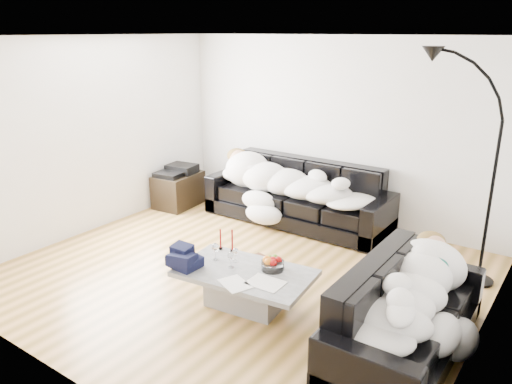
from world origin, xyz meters
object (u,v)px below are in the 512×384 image
Objects in this scene: av_cabinet at (179,190)px; fruit_bowl at (273,263)px; sleeper_back at (296,180)px; candle_right at (232,241)px; wine_glass_a at (236,255)px; wine_glass_c at (231,260)px; sleeper_right at (410,287)px; sofa_right at (407,311)px; wine_glass_b at (215,252)px; sofa_back at (297,193)px; floor_lamp at (492,187)px; shoes at (253,260)px; stereo at (178,170)px; candle_left at (220,240)px; coffee_table at (245,288)px.

fruit_bowl is at bearing -35.22° from av_cabinet.
sleeper_back reaches higher than candle_right.
fruit_bowl is at bearing -64.77° from sleeper_back.
wine_glass_a is at bearing -44.56° from candle_right.
av_cabinet is at bearing 145.72° from candle_right.
wine_glass_a is 0.90× the size of wine_glass_c.
sleeper_right is at bearing -41.35° from sleeper_back.
wine_glass_b is at bearing 94.67° from sofa_right.
sofa_back is 2.69m from floor_lamp.
stereo reaches higher than shoes.
sofa_right is 3.12m from sleeper_back.
sleeper_right is 10.02× the size of wine_glass_c.
floor_lamp is at bearing 35.03° from candle_left.
wine_glass_a is at bearing 92.41° from sleeper_right.
candle_left is at bearing 153.53° from coffee_table.
sleeper_back is 9.86× the size of candle_left.
sofa_right is 0.88× the size of floor_lamp.
sofa_back is 1.61× the size of sleeper_right.
sofa_back is 6.10× the size of stereo.
sofa_back is 1.96m from av_cabinet.
sleeper_right is at bearing 0.14° from fruit_bowl.
candle_left reaches higher than coffee_table.
sofa_back reaches higher than sleeper_right.
coffee_table is 7.99× the size of wine_glass_c.
wine_glass_c is 0.08× the size of floor_lamp.
av_cabinet is (-2.87, 1.66, -0.20)m from fruit_bowl.
coffee_table is at bearing -42.56° from stereo.
sleeper_back is at bearing 101.11° from candle_right.
coffee_table is at bearing -124.79° from floor_lamp.
fruit_bowl is 1.56× the size of wine_glass_a.
floor_lamp is (4.47, 0.05, 0.52)m from stereo.
av_cabinet is (-4.23, 1.66, -0.36)m from sleeper_right.
sofa_back reaches higher than candle_right.
sofa_back reaches higher than av_cabinet.
sofa_right reaches higher than candle_right.
fruit_bowl is 1.02m from shoes.
sofa_right is at bearing -2.00° from candle_left.
candle_left is (-0.73, 0.08, 0.04)m from fruit_bowl.
sleeper_right is 1.37m from fruit_bowl.
wine_glass_a is 2.76m from floor_lamp.
sofa_right is 10.58× the size of wine_glass_b.
coffee_table is at bearing -69.49° from shoes.
wine_glass_b is (0.37, -2.21, -0.17)m from sleeper_back.
sleeper_right is at bearing -42.04° from sofa_back.
sleeper_back reaches higher than stereo.
sleeper_right is at bearing -27.12° from shoes.
shoes is at bearing 96.04° from wine_glass_b.
coffee_table is 0.57m from candle_right.
candle_left is at bearing -44.34° from stereo.
stereo is at bearing 141.26° from wine_glass_b.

